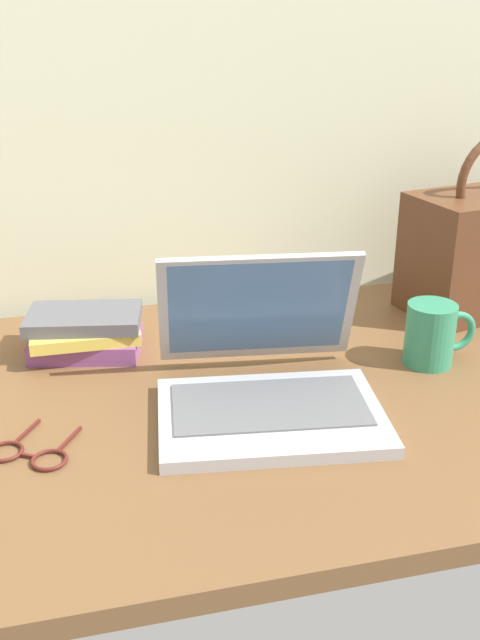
# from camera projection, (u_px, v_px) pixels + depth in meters

# --- Properties ---
(desk) EXTENTS (1.60, 0.76, 0.03)m
(desk) POSITION_uv_depth(u_px,v_px,m) (225.00, 404.00, 1.09)
(desk) COLOR brown
(desk) RESTS_ON ground
(laptop) EXTENTS (0.34, 0.33, 0.21)m
(laptop) POSITION_uv_depth(u_px,v_px,m) (266.00, 377.00, 1.05)
(laptop) COLOR #B2B5BA
(laptop) RESTS_ON desk
(coffee_mug) EXTENTS (0.12, 0.08, 0.10)m
(coffee_mug) POSITION_uv_depth(u_px,v_px,m) (432.00, 333.00, 1.17)
(coffee_mug) COLOR #338C66
(coffee_mug) RESTS_ON desk
(remote_control_far) EXTENTS (0.12, 0.16, 0.02)m
(remote_control_far) POSITION_uv_depth(u_px,v_px,m) (294.00, 318.00, 1.33)
(remote_control_far) COLOR black
(remote_control_far) RESTS_ON desk
(eyeglasses) EXTENTS (0.13, 0.14, 0.01)m
(eyeglasses) POSITION_uv_depth(u_px,v_px,m) (29.00, 454.00, 0.94)
(eyeglasses) COLOR #591E19
(eyeglasses) RESTS_ON desk
(book_stack) EXTENTS (0.20, 0.15, 0.07)m
(book_stack) POSITION_uv_depth(u_px,v_px,m) (85.00, 332.00, 1.21)
(book_stack) COLOR #8C4C8C
(book_stack) RESTS_ON desk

